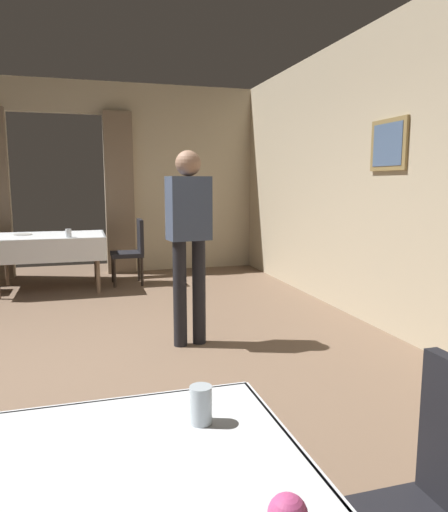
{
  "coord_description": "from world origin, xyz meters",
  "views": [
    {
      "loc": [
        0.34,
        -3.79,
        1.45
      ],
      "look_at": [
        1.47,
        0.05,
        0.83
      ],
      "focal_mm": 33.76,
      "sensor_mm": 36.0,
      "label": 1
    }
  ],
  "objects_px": {
    "glass_mid_b": "(68,233)",
    "plate_mid_a": "(23,234)",
    "person_waiter_by_doorway": "(189,232)",
    "dining_table_mid": "(49,242)",
    "chair_mid_right": "(132,248)",
    "glass_near_c": "(201,405)"
  },
  "relations": [
    {
      "from": "dining_table_mid",
      "to": "plate_mid_a",
      "type": "distance_m",
      "value": 0.37
    },
    {
      "from": "person_waiter_by_doorway",
      "to": "dining_table_mid",
      "type": "bearing_deg",
      "value": 115.82
    },
    {
      "from": "glass_mid_b",
      "to": "chair_mid_right",
      "type": "bearing_deg",
      "value": 27.09
    },
    {
      "from": "glass_mid_b",
      "to": "plate_mid_a",
      "type": "bearing_deg",
      "value": 141.85
    },
    {
      "from": "dining_table_mid",
      "to": "glass_mid_b",
      "type": "height_order",
      "value": "glass_mid_b"
    },
    {
      "from": "dining_table_mid",
      "to": "glass_mid_b",
      "type": "xyz_separation_m",
      "value": [
        0.26,
        -0.38,
        0.15
      ]
    },
    {
      "from": "dining_table_mid",
      "to": "plate_mid_a",
      "type": "xyz_separation_m",
      "value": [
        -0.34,
        0.1,
        0.1
      ]
    },
    {
      "from": "chair_mid_right",
      "to": "person_waiter_by_doorway",
      "type": "height_order",
      "value": "person_waiter_by_doorway"
    },
    {
      "from": "chair_mid_right",
      "to": "glass_near_c",
      "type": "xyz_separation_m",
      "value": [
        -0.36,
        -5.63,
        0.29
      ]
    },
    {
      "from": "chair_mid_right",
      "to": "glass_mid_b",
      "type": "xyz_separation_m",
      "value": [
        -0.85,
        -0.43,
        0.29
      ]
    },
    {
      "from": "dining_table_mid",
      "to": "plate_mid_a",
      "type": "height_order",
      "value": "plate_mid_a"
    },
    {
      "from": "dining_table_mid",
      "to": "glass_near_c",
      "type": "bearing_deg",
      "value": -82.31
    },
    {
      "from": "dining_table_mid",
      "to": "chair_mid_right",
      "type": "distance_m",
      "value": 1.12
    },
    {
      "from": "plate_mid_a",
      "to": "person_waiter_by_doorway",
      "type": "relative_size",
      "value": 0.14
    },
    {
      "from": "chair_mid_right",
      "to": "plate_mid_a",
      "type": "xyz_separation_m",
      "value": [
        -1.45,
        0.04,
        0.24
      ]
    },
    {
      "from": "person_waiter_by_doorway",
      "to": "chair_mid_right",
      "type": "bearing_deg",
      "value": 94.48
    },
    {
      "from": "glass_near_c",
      "to": "plate_mid_a",
      "type": "bearing_deg",
      "value": 100.9
    },
    {
      "from": "glass_near_c",
      "to": "plate_mid_a",
      "type": "relative_size",
      "value": 0.47
    },
    {
      "from": "glass_near_c",
      "to": "person_waiter_by_doorway",
      "type": "bearing_deg",
      "value": 78.37
    },
    {
      "from": "person_waiter_by_doorway",
      "to": "glass_near_c",
      "type": "bearing_deg",
      "value": -101.63
    },
    {
      "from": "dining_table_mid",
      "to": "glass_near_c",
      "type": "relative_size",
      "value": 12.93
    },
    {
      "from": "glass_near_c",
      "to": "plate_mid_a",
      "type": "xyz_separation_m",
      "value": [
        -1.09,
        5.67,
        -0.05
      ]
    }
  ]
}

